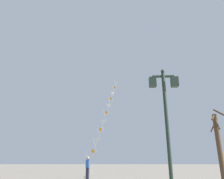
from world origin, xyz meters
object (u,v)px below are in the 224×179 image
kite_flyer (88,167)px  bare_tree (219,145)px  kite_train (106,113)px  twin_lantern_lamp_post (165,106)px

kite_flyer → bare_tree: (8.88, -3.05, 1.45)m
kite_train → bare_tree: 14.10m
twin_lantern_lamp_post → kite_flyer: (-4.37, 9.07, -2.57)m
twin_lantern_lamp_post → bare_tree: 7.60m
twin_lantern_lamp_post → kite_flyer: 10.39m
kite_train → kite_flyer: size_ratio=7.56×
twin_lantern_lamp_post → kite_flyer: size_ratio=2.94×
bare_tree → kite_train: bearing=126.9°
kite_train → kite_flyer: bearing=-96.4°
twin_lantern_lamp_post → kite_flyer: twin_lantern_lamp_post is taller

